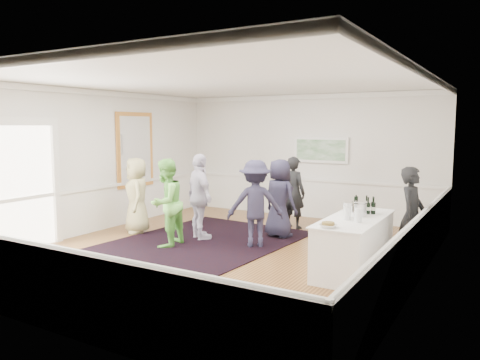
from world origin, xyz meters
The scene contains 23 objects.
floor centered at (0.00, 0.00, 0.00)m, with size 8.00×8.00×0.00m, color olive.
ceiling centered at (0.00, 0.00, 3.20)m, with size 7.00×8.00×0.02m, color white.
wall_left centered at (-3.50, 0.00, 1.60)m, with size 0.02×8.00×3.20m, color white.
wall_right centered at (3.50, 0.00, 1.60)m, with size 0.02×8.00×3.20m, color white.
wall_back centered at (0.00, 4.00, 1.60)m, with size 7.00×0.02×3.20m, color white.
wall_front centered at (0.00, -4.00, 1.60)m, with size 7.00×0.02×3.20m, color white.
wainscoting centered at (0.00, 0.00, 0.50)m, with size 7.00×8.00×1.00m, color white, non-canonical shape.
mirror centered at (-3.45, 1.30, 1.80)m, with size 0.05×1.25×1.85m.
doorway centered at (-3.45, -1.90, 1.42)m, with size 0.10×1.78×2.56m.
landscape_painting centered at (0.40, 3.95, 1.78)m, with size 1.44×0.06×0.66m.
area_rug centered at (-0.79, 0.38, 0.01)m, with size 3.19×4.18×0.02m, color black.
serving_table centered at (2.46, 0.09, 0.45)m, with size 0.84×2.20×0.89m.
bartender centered at (3.20, 0.93, 0.85)m, with size 0.62×0.41×1.70m, color black.
guest_tan centered at (-2.57, 0.36, 0.84)m, with size 0.83×0.54×1.69m, color tan.
guest_green centered at (-1.23, -0.25, 0.88)m, with size 0.85×0.66×1.75m, color #6CC34E.
guest_lilac centered at (-0.99, 0.56, 0.91)m, with size 1.06×0.44×1.81m, color silver.
guest_dark_a centered at (0.31, 0.61, 0.86)m, with size 1.12×0.64×1.73m, color #232137.
guest_dark_b centered at (0.27, 2.57, 0.84)m, with size 0.61×0.40×1.68m, color black.
guest_navy centered at (0.38, 1.58, 0.84)m, with size 0.83×0.54×1.69m, color #232137.
wine_bottles centered at (2.47, 0.58, 1.04)m, with size 0.40×0.29×0.31m.
juice_pitchers centered at (2.45, -0.09, 1.01)m, with size 0.39×0.42×0.24m.
ice_bucket centered at (2.47, 0.29, 1.00)m, with size 0.26×0.26×0.24m, color silver.
nut_bowl centered at (2.33, -0.83, 0.93)m, with size 0.26×0.26×0.08m.
Camera 1 is at (4.64, -7.39, 2.40)m, focal length 35.00 mm.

